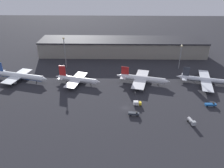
{
  "coord_description": "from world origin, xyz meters",
  "views": [
    {
      "loc": [
        -6.14,
        -114.33,
        78.37
      ],
      "look_at": [
        -8.92,
        20.88,
        6.0
      ],
      "focal_mm": 35.0,
      "sensor_mm": 36.0,
      "label": 1
    }
  ],
  "objects_px": {
    "airplane_0": "(19,76)",
    "service_vehicle_3": "(191,121)",
    "service_vehicle_0": "(211,105)",
    "service_vehicle_1": "(137,103)",
    "airplane_3": "(208,80)",
    "service_vehicle_4": "(134,114)",
    "airplane_1": "(77,79)",
    "airplane_2": "(142,79)"
  },
  "relations": [
    {
      "from": "service_vehicle_1",
      "to": "service_vehicle_4",
      "type": "xyz_separation_m",
      "value": [
        -2.75,
        -10.95,
        -0.32
      ]
    },
    {
      "from": "service_vehicle_1",
      "to": "airplane_3",
      "type": "bearing_deg",
      "value": 26.9
    },
    {
      "from": "service_vehicle_3",
      "to": "airplane_2",
      "type": "bearing_deg",
      "value": -169.01
    },
    {
      "from": "airplane_0",
      "to": "service_vehicle_4",
      "type": "xyz_separation_m",
      "value": [
        86.62,
        -44.62,
        -2.43
      ]
    },
    {
      "from": "service_vehicle_0",
      "to": "airplane_0",
      "type": "bearing_deg",
      "value": 166.37
    },
    {
      "from": "service_vehicle_3",
      "to": "airplane_1",
      "type": "bearing_deg",
      "value": -137.33
    },
    {
      "from": "airplane_1",
      "to": "service_vehicle_1",
      "type": "relative_size",
      "value": 7.16
    },
    {
      "from": "service_vehicle_0",
      "to": "service_vehicle_3",
      "type": "xyz_separation_m",
      "value": [
        -17.61,
        -18.16,
        0.42
      ]
    },
    {
      "from": "airplane_1",
      "to": "service_vehicle_1",
      "type": "height_order",
      "value": "airplane_1"
    },
    {
      "from": "airplane_3",
      "to": "service_vehicle_4",
      "type": "relative_size",
      "value": 6.92
    },
    {
      "from": "service_vehicle_1",
      "to": "service_vehicle_0",
      "type": "bearing_deg",
      "value": -2.09
    },
    {
      "from": "airplane_0",
      "to": "airplane_2",
      "type": "bearing_deg",
      "value": 12.18
    },
    {
      "from": "airplane_0",
      "to": "service_vehicle_3",
      "type": "distance_m",
      "value": 129.46
    },
    {
      "from": "airplane_1",
      "to": "service_vehicle_3",
      "type": "bearing_deg",
      "value": -19.43
    },
    {
      "from": "service_vehicle_0",
      "to": "service_vehicle_3",
      "type": "bearing_deg",
      "value": -133.83
    },
    {
      "from": "service_vehicle_0",
      "to": "service_vehicle_1",
      "type": "distance_m",
      "value": 46.82
    },
    {
      "from": "airplane_2",
      "to": "service_vehicle_4",
      "type": "xyz_separation_m",
      "value": [
        -9.06,
        -41.79,
        -2.28
      ]
    },
    {
      "from": "service_vehicle_4",
      "to": "airplane_1",
      "type": "bearing_deg",
      "value": 142.03
    },
    {
      "from": "service_vehicle_3",
      "to": "service_vehicle_4",
      "type": "distance_m",
      "value": 32.79
    },
    {
      "from": "airplane_2",
      "to": "airplane_3",
      "type": "distance_m",
      "value": 49.49
    },
    {
      "from": "airplane_2",
      "to": "airplane_3",
      "type": "xyz_separation_m",
      "value": [
        49.49,
        -0.04,
        -0.6
      ]
    },
    {
      "from": "airplane_2",
      "to": "service_vehicle_1",
      "type": "height_order",
      "value": "airplane_2"
    },
    {
      "from": "service_vehicle_3",
      "to": "airplane_3",
      "type": "bearing_deg",
      "value": 137.51
    },
    {
      "from": "airplane_0",
      "to": "service_vehicle_4",
      "type": "height_order",
      "value": "airplane_0"
    },
    {
      "from": "airplane_2",
      "to": "service_vehicle_3",
      "type": "distance_m",
      "value": 54.19
    },
    {
      "from": "airplane_0",
      "to": "service_vehicle_3",
      "type": "bearing_deg",
      "value": -9.77
    },
    {
      "from": "airplane_1",
      "to": "service_vehicle_3",
      "type": "distance_m",
      "value": 86.43
    },
    {
      "from": "service_vehicle_0",
      "to": "service_vehicle_3",
      "type": "distance_m",
      "value": 25.3
    },
    {
      "from": "airplane_0",
      "to": "service_vehicle_0",
      "type": "xyz_separation_m",
      "value": [
        136.19,
        -33.76,
        -2.48
      ]
    },
    {
      "from": "airplane_1",
      "to": "service_vehicle_4",
      "type": "relative_size",
      "value": 5.44
    },
    {
      "from": "service_vehicle_3",
      "to": "service_vehicle_4",
      "type": "xyz_separation_m",
      "value": [
        -31.96,
        7.29,
        -0.36
      ]
    },
    {
      "from": "airplane_2",
      "to": "service_vehicle_1",
      "type": "distance_m",
      "value": 31.54
    },
    {
      "from": "airplane_1",
      "to": "service_vehicle_0",
      "type": "relative_size",
      "value": 5.3
    },
    {
      "from": "airplane_1",
      "to": "airplane_2",
      "type": "xyz_separation_m",
      "value": [
        49.32,
        1.62,
        0.27
      ]
    },
    {
      "from": "airplane_1",
      "to": "service_vehicle_1",
      "type": "xyz_separation_m",
      "value": [
        43.0,
        -29.22,
        -1.69
      ]
    },
    {
      "from": "service_vehicle_0",
      "to": "service_vehicle_4",
      "type": "relative_size",
      "value": 1.03
    },
    {
      "from": "airplane_0",
      "to": "service_vehicle_1",
      "type": "distance_m",
      "value": 95.53
    },
    {
      "from": "airplane_0",
      "to": "airplane_2",
      "type": "xyz_separation_m",
      "value": [
        95.68,
        -2.83,
        -0.15
      ]
    },
    {
      "from": "airplane_0",
      "to": "airplane_1",
      "type": "distance_m",
      "value": 46.58
    },
    {
      "from": "airplane_3",
      "to": "airplane_0",
      "type": "bearing_deg",
      "value": -167.26
    },
    {
      "from": "airplane_1",
      "to": "airplane_2",
      "type": "relative_size",
      "value": 0.89
    },
    {
      "from": "airplane_2",
      "to": "service_vehicle_0",
      "type": "relative_size",
      "value": 5.96
    }
  ]
}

